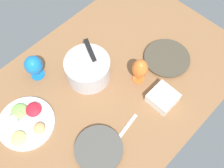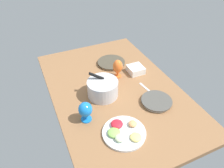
% 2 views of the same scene
% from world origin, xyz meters
% --- Properties ---
extents(ground_plane, '(1.60, 1.04, 0.04)m').
position_xyz_m(ground_plane, '(0.00, 0.00, -0.02)').
color(ground_plane, '#8C603D').
extents(dinner_plate_left, '(0.24, 0.24, 0.03)m').
position_xyz_m(dinner_plate_left, '(-0.29, -0.23, 0.02)').
color(dinner_plate_left, silver).
rests_on(dinner_plate_left, ground_plane).
extents(dinner_plate_right, '(0.27, 0.27, 0.03)m').
position_xyz_m(dinner_plate_right, '(0.37, -0.13, 0.01)').
color(dinner_plate_right, beige).
rests_on(dinner_plate_right, ground_plane).
extents(mixing_bowl, '(0.25, 0.25, 0.20)m').
position_xyz_m(mixing_bowl, '(-0.03, 0.12, 0.08)').
color(mixing_bowl, silver).
rests_on(mixing_bowl, ground_plane).
extents(fruit_platter, '(0.30, 0.30, 0.05)m').
position_xyz_m(fruit_platter, '(-0.46, 0.14, 0.02)').
color(fruit_platter, silver).
rests_on(fruit_platter, ground_plane).
extents(hurricane_glass_orange, '(0.09, 0.09, 0.17)m').
position_xyz_m(hurricane_glass_orange, '(0.15, -0.10, 0.10)').
color(hurricane_glass_orange, orange).
rests_on(hurricane_glass_orange, ground_plane).
extents(hurricane_glass_blue, '(0.10, 0.10, 0.16)m').
position_xyz_m(hurricane_glass_blue, '(-0.23, 0.33, 0.10)').
color(hurricane_glass_blue, blue).
rests_on(hurricane_glass_blue, ground_plane).
extents(square_bowl_white, '(0.14, 0.14, 0.06)m').
position_xyz_m(square_bowl_white, '(0.14, -0.28, 0.03)').
color(square_bowl_white, white).
rests_on(square_bowl_white, ground_plane).
extents(fork_by_left_plate, '(0.18, 0.04, 0.01)m').
position_xyz_m(fork_by_left_plate, '(-0.11, -0.25, 0.00)').
color(fork_by_left_plate, silver).
rests_on(fork_by_left_plate, ground_plane).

